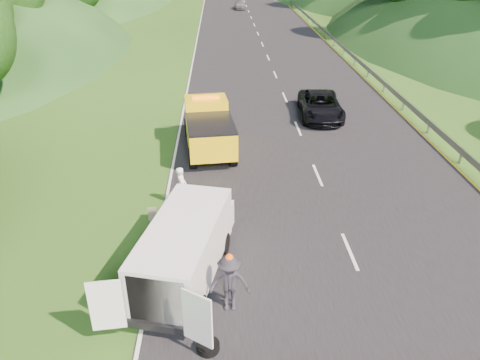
{
  "coord_description": "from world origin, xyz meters",
  "views": [
    {
      "loc": [
        -1.52,
        -15.41,
        10.0
      ],
      "look_at": [
        -0.78,
        1.22,
        1.3
      ],
      "focal_mm": 35.0,
      "sensor_mm": 36.0,
      "label": 1
    }
  ],
  "objects_px": {
    "worker": "(230,308)",
    "suitcase": "(152,214)",
    "passing_suv": "(320,117)",
    "white_van": "(186,246)",
    "spare_tire": "(208,350)",
    "woman": "(183,205)",
    "tow_truck": "(208,127)",
    "child": "(202,241)"
  },
  "relations": [
    {
      "from": "white_van",
      "to": "passing_suv",
      "type": "height_order",
      "value": "white_van"
    },
    {
      "from": "white_van",
      "to": "child",
      "type": "xyz_separation_m",
      "value": [
        0.43,
        2.03,
        -1.24
      ]
    },
    {
      "from": "tow_truck",
      "to": "child",
      "type": "height_order",
      "value": "tow_truck"
    },
    {
      "from": "white_van",
      "to": "spare_tire",
      "type": "relative_size",
      "value": 10.3
    },
    {
      "from": "white_van",
      "to": "suitcase",
      "type": "relative_size",
      "value": 12.36
    },
    {
      "from": "tow_truck",
      "to": "child",
      "type": "relative_size",
      "value": 6.14
    },
    {
      "from": "woman",
      "to": "spare_tire",
      "type": "relative_size",
      "value": 2.7
    },
    {
      "from": "tow_truck",
      "to": "white_van",
      "type": "distance_m",
      "value": 10.44
    },
    {
      "from": "woman",
      "to": "passing_suv",
      "type": "bearing_deg",
      "value": -41.95
    },
    {
      "from": "child",
      "to": "woman",
      "type": "bearing_deg",
      "value": 130.5
    },
    {
      "from": "tow_truck",
      "to": "white_van",
      "type": "relative_size",
      "value": 0.94
    },
    {
      "from": "tow_truck",
      "to": "spare_tire",
      "type": "xyz_separation_m",
      "value": [
        0.17,
        -13.51,
        -1.26
      ]
    },
    {
      "from": "woman",
      "to": "suitcase",
      "type": "bearing_deg",
      "value": 129.06
    },
    {
      "from": "spare_tire",
      "to": "passing_suv",
      "type": "xyz_separation_m",
      "value": [
        6.65,
        18.19,
        0.0
      ]
    },
    {
      "from": "worker",
      "to": "tow_truck",
      "type": "bearing_deg",
      "value": 96.23
    },
    {
      "from": "passing_suv",
      "to": "white_van",
      "type": "bearing_deg",
      "value": -112.16
    },
    {
      "from": "tow_truck",
      "to": "worker",
      "type": "xyz_separation_m",
      "value": [
        0.8,
        -11.95,
        -1.26
      ]
    },
    {
      "from": "passing_suv",
      "to": "child",
      "type": "bearing_deg",
      "value": -114.12
    },
    {
      "from": "suitcase",
      "to": "passing_suv",
      "type": "relative_size",
      "value": 0.1
    },
    {
      "from": "woman",
      "to": "worker",
      "type": "height_order",
      "value": "worker"
    },
    {
      "from": "white_van",
      "to": "spare_tire",
      "type": "xyz_separation_m",
      "value": [
        0.72,
        -3.09,
        -1.24
      ]
    },
    {
      "from": "child",
      "to": "spare_tire",
      "type": "distance_m",
      "value": 5.13
    },
    {
      "from": "spare_tire",
      "to": "passing_suv",
      "type": "relative_size",
      "value": 0.12
    },
    {
      "from": "woman",
      "to": "child",
      "type": "distance_m",
      "value": 2.8
    },
    {
      "from": "spare_tire",
      "to": "passing_suv",
      "type": "distance_m",
      "value": 19.37
    },
    {
      "from": "woman",
      "to": "passing_suv",
      "type": "xyz_separation_m",
      "value": [
        7.83,
        10.41,
        0.0
      ]
    },
    {
      "from": "worker",
      "to": "suitcase",
      "type": "distance_m",
      "value": 5.92
    },
    {
      "from": "white_van",
      "to": "child",
      "type": "height_order",
      "value": "white_van"
    },
    {
      "from": "woman",
      "to": "spare_tire",
      "type": "distance_m",
      "value": 7.87
    },
    {
      "from": "tow_truck",
      "to": "child",
      "type": "distance_m",
      "value": 8.49
    },
    {
      "from": "tow_truck",
      "to": "child",
      "type": "bearing_deg",
      "value": -97.09
    },
    {
      "from": "suitcase",
      "to": "passing_suv",
      "type": "distance_m",
      "value": 14.57
    },
    {
      "from": "tow_truck",
      "to": "passing_suv",
      "type": "relative_size",
      "value": 1.17
    },
    {
      "from": "tow_truck",
      "to": "suitcase",
      "type": "xyz_separation_m",
      "value": [
        -2.13,
        -6.81,
        -1.0
      ]
    },
    {
      "from": "tow_truck",
      "to": "woman",
      "type": "height_order",
      "value": "tow_truck"
    },
    {
      "from": "woman",
      "to": "tow_truck",
      "type": "bearing_deg",
      "value": -15.04
    },
    {
      "from": "white_van",
      "to": "worker",
      "type": "bearing_deg",
      "value": -34.59
    },
    {
      "from": "spare_tire",
      "to": "woman",
      "type": "bearing_deg",
      "value": 98.63
    },
    {
      "from": "worker",
      "to": "passing_suv",
      "type": "xyz_separation_m",
      "value": [
        6.01,
        16.63,
        0.0
      ]
    },
    {
      "from": "white_van",
      "to": "spare_tire",
      "type": "height_order",
      "value": "white_van"
    },
    {
      "from": "passing_suv",
      "to": "suitcase",
      "type": "bearing_deg",
      "value": -124.03
    },
    {
      "from": "tow_truck",
      "to": "child",
      "type": "xyz_separation_m",
      "value": [
        -0.13,
        -8.39,
        -1.26
      ]
    }
  ]
}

